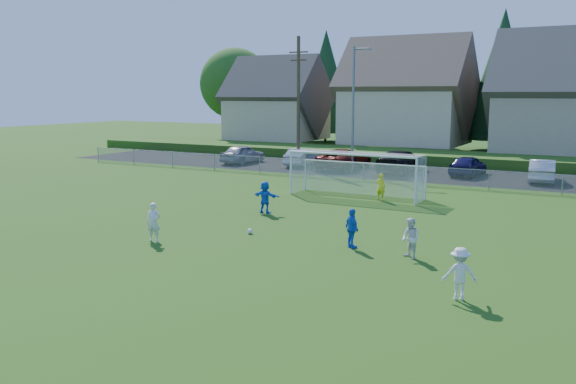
{
  "coord_description": "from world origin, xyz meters",
  "views": [
    {
      "loc": [
        12.73,
        -15.22,
        5.72
      ],
      "look_at": [
        0.0,
        8.0,
        1.4
      ],
      "focal_mm": 38.0,
      "sensor_mm": 36.0,
      "label": 1
    }
  ],
  "objects_px": {
    "player_white_b": "(411,238)",
    "car_d": "(401,162)",
    "player_white_c": "(460,274)",
    "soccer_ball": "(250,231)",
    "player_blue_a": "(352,228)",
    "soccer_goal": "(358,168)",
    "goalkeeper": "(381,187)",
    "player_white_a": "(153,222)",
    "car_b": "(302,157)",
    "car_a": "(243,154)",
    "car_e": "(468,166)",
    "car_f": "(542,171)",
    "player_blue_b": "(265,197)",
    "car_c": "(344,159)"
  },
  "relations": [
    {
      "from": "car_f",
      "to": "car_b",
      "type": "bearing_deg",
      "value": -6.63
    },
    {
      "from": "car_a",
      "to": "soccer_goal",
      "type": "relative_size",
      "value": 0.6
    },
    {
      "from": "car_e",
      "to": "soccer_goal",
      "type": "distance_m",
      "value": 12.21
    },
    {
      "from": "player_blue_b",
      "to": "car_b",
      "type": "bearing_deg",
      "value": -63.05
    },
    {
      "from": "player_white_a",
      "to": "car_f",
      "type": "distance_m",
      "value": 27.07
    },
    {
      "from": "car_a",
      "to": "car_c",
      "type": "bearing_deg",
      "value": -174.57
    },
    {
      "from": "player_blue_b",
      "to": "car_e",
      "type": "distance_m",
      "value": 19.04
    },
    {
      "from": "player_white_a",
      "to": "car_b",
      "type": "height_order",
      "value": "player_white_a"
    },
    {
      "from": "player_white_a",
      "to": "soccer_goal",
      "type": "xyz_separation_m",
      "value": [
        2.95,
        13.53,
        0.86
      ]
    },
    {
      "from": "player_white_b",
      "to": "car_d",
      "type": "relative_size",
      "value": 0.26
    },
    {
      "from": "player_blue_a",
      "to": "car_e",
      "type": "relative_size",
      "value": 0.35
    },
    {
      "from": "player_blue_b",
      "to": "goalkeeper",
      "type": "xyz_separation_m",
      "value": [
        3.66,
        5.99,
        -0.04
      ]
    },
    {
      "from": "player_blue_a",
      "to": "soccer_goal",
      "type": "xyz_separation_m",
      "value": [
        -4.2,
        10.75,
        0.88
      ]
    },
    {
      "from": "player_white_b",
      "to": "car_d",
      "type": "distance_m",
      "value": 23.48
    },
    {
      "from": "car_c",
      "to": "soccer_goal",
      "type": "bearing_deg",
      "value": 120.46
    },
    {
      "from": "soccer_ball",
      "to": "car_a",
      "type": "bearing_deg",
      "value": 123.58
    },
    {
      "from": "car_b",
      "to": "goalkeeper",
      "type": "bearing_deg",
      "value": 126.15
    },
    {
      "from": "soccer_ball",
      "to": "player_white_b",
      "type": "bearing_deg",
      "value": -4.17
    },
    {
      "from": "player_blue_a",
      "to": "car_c",
      "type": "bearing_deg",
      "value": -26.33
    },
    {
      "from": "player_white_b",
      "to": "soccer_goal",
      "type": "bearing_deg",
      "value": 156.32
    },
    {
      "from": "player_blue_a",
      "to": "car_c",
      "type": "distance_m",
      "value": 23.86
    },
    {
      "from": "car_b",
      "to": "car_d",
      "type": "distance_m",
      "value": 8.28
    },
    {
      "from": "player_white_b",
      "to": "car_f",
      "type": "bearing_deg",
      "value": 121.2
    },
    {
      "from": "car_f",
      "to": "car_c",
      "type": "bearing_deg",
      "value": -5.38
    },
    {
      "from": "player_blue_a",
      "to": "goalkeeper",
      "type": "height_order",
      "value": "player_blue_a"
    },
    {
      "from": "soccer_ball",
      "to": "car_c",
      "type": "bearing_deg",
      "value": 103.59
    },
    {
      "from": "player_white_a",
      "to": "car_f",
      "type": "xyz_separation_m",
      "value": [
        11.31,
        24.59,
        -0.03
      ]
    },
    {
      "from": "player_blue_b",
      "to": "car_b",
      "type": "distance_m",
      "value": 19.37
    },
    {
      "from": "soccer_ball",
      "to": "player_white_c",
      "type": "bearing_deg",
      "value": -23.03
    },
    {
      "from": "goalkeeper",
      "to": "car_e",
      "type": "height_order",
      "value": "goalkeeper"
    },
    {
      "from": "car_a",
      "to": "car_e",
      "type": "xyz_separation_m",
      "value": [
        18.04,
        0.93,
        -0.04
      ]
    },
    {
      "from": "car_a",
      "to": "car_c",
      "type": "relative_size",
      "value": 0.8
    },
    {
      "from": "soccer_ball",
      "to": "car_e",
      "type": "height_order",
      "value": "car_e"
    },
    {
      "from": "soccer_ball",
      "to": "car_e",
      "type": "xyz_separation_m",
      "value": [
        3.85,
        22.3,
        0.61
      ]
    },
    {
      "from": "car_a",
      "to": "car_d",
      "type": "bearing_deg",
      "value": -175.03
    },
    {
      "from": "car_d",
      "to": "soccer_goal",
      "type": "xyz_separation_m",
      "value": [
        1.16,
        -11.04,
        0.82
      ]
    },
    {
      "from": "player_white_c",
      "to": "soccer_ball",
      "type": "bearing_deg",
      "value": -45.67
    },
    {
      "from": "car_c",
      "to": "car_f",
      "type": "bearing_deg",
      "value": -176.26
    },
    {
      "from": "car_c",
      "to": "player_white_c",
      "type": "bearing_deg",
      "value": 123.27
    },
    {
      "from": "player_white_b",
      "to": "player_blue_b",
      "type": "distance_m",
      "value": 9.79
    },
    {
      "from": "car_e",
      "to": "soccer_goal",
      "type": "relative_size",
      "value": 0.57
    },
    {
      "from": "player_white_c",
      "to": "car_c",
      "type": "height_order",
      "value": "car_c"
    },
    {
      "from": "player_blue_a",
      "to": "car_b",
      "type": "xyz_separation_m",
      "value": [
        -13.62,
        22.14,
        -0.05
      ]
    },
    {
      "from": "goalkeeper",
      "to": "car_c",
      "type": "height_order",
      "value": "car_c"
    },
    {
      "from": "player_white_c",
      "to": "player_blue_a",
      "type": "xyz_separation_m",
      "value": [
        -4.87,
        3.89,
        -0.0
      ]
    },
    {
      "from": "player_white_b",
      "to": "car_b",
      "type": "distance_m",
      "value": 27.62
    },
    {
      "from": "player_blue_a",
      "to": "car_b",
      "type": "relative_size",
      "value": 0.36
    },
    {
      "from": "soccer_ball",
      "to": "player_white_a",
      "type": "height_order",
      "value": "player_white_a"
    },
    {
      "from": "car_d",
      "to": "car_f",
      "type": "relative_size",
      "value": 1.26
    },
    {
      "from": "player_white_b",
      "to": "car_f",
      "type": "height_order",
      "value": "car_f"
    }
  ]
}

